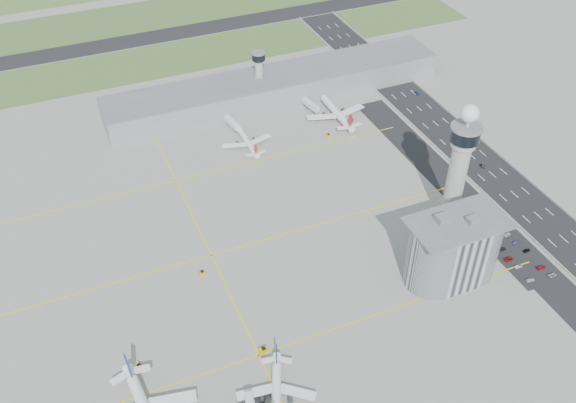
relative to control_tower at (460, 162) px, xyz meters
name	(u,v)px	position (x,y,z in m)	size (l,w,h in m)	color
ground	(319,274)	(-72.00, -8.00, -35.04)	(1000.00, 1000.00, 0.00)	#9B9890
grass_strip_0	(151,62)	(-92.00, 217.00, -35.00)	(480.00, 50.00, 0.08)	#4D6932
grass_strip_1	(128,19)	(-92.00, 292.00, -35.00)	(480.00, 60.00, 0.08)	#486630
runway	(139,40)	(-92.00, 254.00, -34.98)	(480.00, 22.00, 0.10)	black
highway	(530,208)	(43.00, -8.00, -34.99)	(28.00, 500.00, 0.10)	black
barrier_left	(507,215)	(29.00, -8.00, -34.44)	(0.60, 500.00, 1.20)	#9E9E99
barrier_right	(553,200)	(57.00, -8.00, -34.44)	(0.60, 500.00, 1.20)	#9E9E99
landside_road	(501,234)	(18.00, -18.00, -35.00)	(18.00, 260.00, 0.08)	black
parking_lot	(514,252)	(16.00, -30.00, -34.99)	(20.00, 44.00, 0.10)	black
taxiway_line_h_0	(259,355)	(-112.00, -38.00, -35.04)	(260.00, 0.60, 0.01)	yellow
taxiway_line_h_1	(211,255)	(-112.00, 22.00, -35.04)	(260.00, 0.60, 0.01)	yellow
taxiway_line_h_2	(176,181)	(-112.00, 82.00, -35.04)	(260.00, 0.60, 0.01)	yellow
taxiway_line_v	(211,255)	(-112.00, 22.00, -35.04)	(0.60, 260.00, 0.01)	yellow
control_tower	(460,162)	(0.00, 0.00, 0.00)	(14.00, 14.00, 64.50)	#ADAAA5
secondary_tower	(259,72)	(-42.00, 142.00, -16.24)	(8.60, 8.60, 31.90)	#ADAAA5
admin_building	(453,249)	(-20.01, -30.00, -19.74)	(42.00, 24.00, 33.50)	#B2B2B7
terminal_pier	(276,86)	(-32.00, 140.00, -27.14)	(210.00, 32.00, 15.80)	gray
airplane_near_c	(276,391)	(-113.05, -58.59, -30.17)	(34.76, 29.54, 9.73)	white
airplane_far_a	(246,137)	(-66.50, 99.11, -30.24)	(34.27, 29.13, 9.60)	white
airplane_far_b	(336,107)	(-7.80, 106.17, -28.91)	(43.79, 37.22, 12.26)	white
jet_bridge_far_0	(226,119)	(-70.00, 124.00, -32.19)	(14.00, 3.00, 5.70)	silver
jet_bridge_far_1	(304,102)	(-20.00, 124.00, -32.19)	(14.00, 3.00, 5.70)	silver
tug_1	(139,366)	(-155.85, -25.40, -34.15)	(2.12, 3.08, 1.79)	yellow
tug_2	(264,350)	(-109.54, -36.96, -34.03)	(2.39, 3.48, 2.02)	#D6B600
tug_3	(202,272)	(-119.15, 12.54, -34.21)	(1.97, 2.86, 1.66)	#D18D08
tug_4	(239,144)	(-70.72, 99.55, -34.12)	(2.19, 3.18, 1.85)	gold
tug_5	(328,135)	(-20.82, 88.47, -34.22)	(1.93, 2.81, 1.63)	gold
car_lot_0	(530,280)	(10.76, -47.51, -34.39)	(1.53, 3.81, 1.30)	silver
car_lot_1	(518,267)	(11.22, -38.81, -34.41)	(1.33, 3.81, 1.25)	#9EA0A1
car_lot_2	(509,259)	(10.39, -33.10, -34.43)	(2.02, 4.38, 1.22)	maroon
car_lot_3	(502,249)	(11.60, -26.65, -34.46)	(1.64, 4.04, 1.17)	black
car_lot_4	(491,241)	(10.49, -20.08, -34.48)	(1.32, 3.29, 1.12)	navy
car_lot_5	(481,228)	(11.63, -10.82, -34.38)	(1.39, 3.99, 1.31)	silver
car_lot_6	(552,275)	(21.56, -48.88, -34.44)	(2.01, 4.36, 1.21)	#9B9DA3
car_lot_7	(541,267)	(20.16, -43.06, -34.39)	(1.82, 4.47, 1.30)	maroon
car_lot_8	(527,250)	(21.40, -31.92, -34.42)	(1.46, 3.63, 1.24)	black
car_lot_9	(516,242)	(20.48, -25.80, -34.43)	(1.29, 3.69, 1.22)	navy
car_lot_10	(507,234)	(20.18, -19.64, -34.47)	(1.89, 4.09, 1.14)	silver
car_lot_11	(499,225)	(20.59, -12.89, -34.46)	(1.61, 3.97, 1.15)	slate
car_hw_1	(483,166)	(42.18, 29.59, -34.43)	(1.29, 3.69, 1.22)	black
car_hw_2	(417,93)	(50.93, 109.58, -34.47)	(1.88, 4.09, 1.14)	navy
car_hw_4	(350,57)	(35.12, 170.18, -34.42)	(1.46, 3.62, 1.23)	gray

